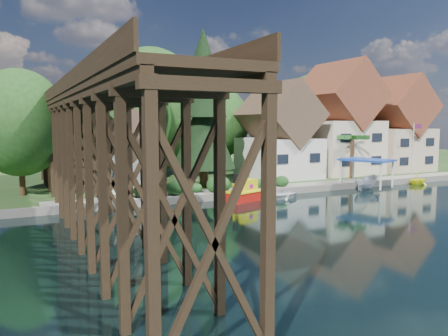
# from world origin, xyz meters

# --- Properties ---
(ground) EXTENTS (140.00, 140.00, 0.00)m
(ground) POSITION_xyz_m (0.00, 0.00, 0.00)
(ground) COLOR black
(ground) RESTS_ON ground
(bank) EXTENTS (140.00, 52.00, 0.50)m
(bank) POSITION_xyz_m (0.00, 34.00, 0.25)
(bank) COLOR #294B1E
(bank) RESTS_ON ground
(seawall) EXTENTS (60.00, 0.40, 0.62)m
(seawall) POSITION_xyz_m (4.00, 8.00, 0.31)
(seawall) COLOR slate
(seawall) RESTS_ON ground
(promenade) EXTENTS (50.00, 2.60, 0.06)m
(promenade) POSITION_xyz_m (6.00, 9.30, 0.53)
(promenade) COLOR gray
(promenade) RESTS_ON bank
(trestle_bridge) EXTENTS (4.12, 44.18, 9.30)m
(trestle_bridge) POSITION_xyz_m (-16.00, 5.17, 5.35)
(trestle_bridge) COLOR black
(trestle_bridge) RESTS_ON ground
(house_left) EXTENTS (7.64, 8.64, 11.02)m
(house_left) POSITION_xyz_m (7.00, 16.00, 5.14)
(house_left) COLOR silver
(house_left) RESTS_ON bank
(house_center) EXTENTS (8.65, 9.18, 13.89)m
(house_center) POSITION_xyz_m (16.00, 16.50, 6.42)
(house_center) COLOR beige
(house_center) RESTS_ON bank
(house_right) EXTENTS (8.15, 8.64, 12.45)m
(house_right) POSITION_xyz_m (25.00, 16.00, 5.78)
(house_right) COLOR beige
(house_right) RESTS_ON bank
(shed) EXTENTS (5.09, 5.40, 7.85)m
(shed) POSITION_xyz_m (-11.00, 14.50, 3.83)
(shed) COLOR silver
(shed) RESTS_ON bank
(bg_trees) EXTENTS (49.90, 13.30, 10.57)m
(bg_trees) POSITION_xyz_m (1.00, 21.25, 7.29)
(bg_trees) COLOR #382314
(bg_trees) RESTS_ON bank
(shrubs) EXTENTS (15.76, 2.47, 1.70)m
(shrubs) POSITION_xyz_m (-4.60, 9.26, 1.23)
(shrubs) COLOR #173E16
(shrubs) RESTS_ON bank
(conifer) EXTENTS (6.21, 6.21, 15.28)m
(conifer) POSITION_xyz_m (-3.88, 12.62, 7.86)
(conifer) COLOR #382314
(conifer) RESTS_ON bank
(palm_tree) EXTENTS (3.80, 3.80, 5.16)m
(palm_tree) POSITION_xyz_m (14.07, 11.67, 5.01)
(palm_tree) COLOR #382314
(palm_tree) RESTS_ON bank
(flagpole) EXTENTS (0.92, 0.39, 6.20)m
(flagpole) POSITION_xyz_m (23.12, 10.89, 4.30)
(flagpole) COLOR white
(flagpole) RESTS_ON bank
(tugboat) EXTENTS (3.87, 2.88, 2.50)m
(tugboat) POSITION_xyz_m (-2.68, 6.61, 0.75)
(tugboat) COLOR #B1130B
(tugboat) RESTS_ON ground
(boat_white_a) EXTENTS (4.76, 3.98, 0.85)m
(boat_white_a) POSITION_xyz_m (1.36, 6.49, 0.42)
(boat_white_a) COLOR white
(boat_white_a) RESTS_ON ground
(boat_canopy) EXTENTS (4.81, 5.71, 3.13)m
(boat_canopy) POSITION_xyz_m (11.64, 6.85, 1.34)
(boat_canopy) COLOR silver
(boat_canopy) RESTS_ON ground
(boat_yellow) EXTENTS (2.71, 2.40, 1.33)m
(boat_yellow) POSITION_xyz_m (19.57, 7.17, 0.66)
(boat_yellow) COLOR #FEFD1C
(boat_yellow) RESTS_ON ground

